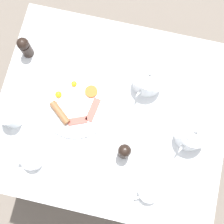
{
  "coord_description": "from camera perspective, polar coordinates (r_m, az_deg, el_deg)",
  "views": [
    {
      "loc": [
        -0.28,
        -0.06,
        2.02
      ],
      "look_at": [
        0.0,
        0.0,
        0.76
      ],
      "focal_mm": 50.0,
      "sensor_mm": 36.0,
      "label": 1
    }
  ],
  "objects": [
    {
      "name": "teacup_with_saucer_right",
      "position": [
        1.3,
        -14.26,
        -8.53
      ],
      "size": [
        0.15,
        0.15,
        0.06
      ],
      "color": "white",
      "rests_on": "table"
    },
    {
      "name": "fork_by_plate",
      "position": [
        1.42,
        -5.69,
        12.71
      ],
      "size": [
        0.08,
        0.16,
        0.0
      ],
      "rotation": [
        0.0,
        0.0,
        3.57
      ],
      "color": "silver",
      "rests_on": "table"
    },
    {
      "name": "teapot_far",
      "position": [
        1.3,
        6.74,
        6.11
      ],
      "size": [
        0.21,
        0.13,
        0.14
      ],
      "rotation": [
        0.0,
        0.0,
        2.77
      ],
      "color": "white",
      "rests_on": "table"
    },
    {
      "name": "ground_plane",
      "position": [
        2.04,
        0.0,
        -4.74
      ],
      "size": [
        8.0,
        8.0,
        0.0
      ],
      "primitive_type": "plane",
      "color": "#70665B"
    },
    {
      "name": "napkin_folded",
      "position": [
        1.28,
        -4.2,
        -10.46
      ],
      "size": [
        0.15,
        0.17,
        0.01
      ],
      "rotation": [
        0.0,
        0.0,
        4.13
      ],
      "color": "white",
      "rests_on": "table"
    },
    {
      "name": "salt_grinder",
      "position": [
        1.39,
        -15.64,
        11.38
      ],
      "size": [
        0.05,
        0.05,
        0.12
      ],
      "color": "black",
      "rests_on": "table"
    },
    {
      "name": "breakfast_plate",
      "position": [
        1.32,
        -6.78,
        1.67
      ],
      "size": [
        0.31,
        0.31,
        0.04
      ],
      "color": "white",
      "rests_on": "table"
    },
    {
      "name": "teacup_with_saucer_left",
      "position": [
        1.26,
        6.68,
        -14.33
      ],
      "size": [
        0.15,
        0.15,
        0.06
      ],
      "color": "white",
      "rests_on": "table"
    },
    {
      "name": "water_glass_tall",
      "position": [
        1.32,
        -18.05,
        -0.85
      ],
      "size": [
        0.08,
        0.08,
        0.1
      ],
      "color": "white",
      "rests_on": "table"
    },
    {
      "name": "teapot_near",
      "position": [
        1.28,
        14.53,
        -3.79
      ],
      "size": [
        0.2,
        0.13,
        0.14
      ],
      "rotation": [
        0.0,
        0.0,
        2.67
      ],
      "color": "white",
      "rests_on": "table"
    },
    {
      "name": "knife_by_plate",
      "position": [
        1.4,
        16.53,
        5.31
      ],
      "size": [
        0.02,
        0.2,
        0.0
      ],
      "rotation": [
        0.0,
        0.0,
        6.24
      ],
      "color": "silver",
      "rests_on": "table"
    },
    {
      "name": "table",
      "position": [
        1.39,
        0.0,
        -0.94
      ],
      "size": [
        0.84,
        0.97,
        0.74
      ],
      "color": "silver",
      "rests_on": "ground_plane"
    },
    {
      "name": "pepper_grinder",
      "position": [
        1.22,
        2.25,
        -7.23
      ],
      "size": [
        0.05,
        0.05,
        0.12
      ],
      "color": "black",
      "rests_on": "table"
    }
  ]
}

